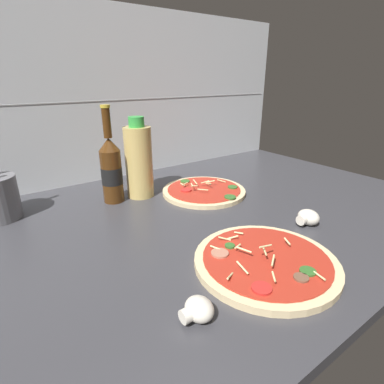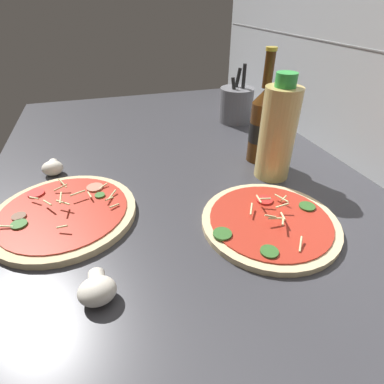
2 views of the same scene
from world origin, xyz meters
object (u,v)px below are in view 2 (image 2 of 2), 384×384
object	(u,v)px
oil_bottle	(277,133)
utensil_crock	(236,104)
pizza_far	(270,222)
pizza_near	(64,213)
mushroom_left	(53,168)
beer_bottle	(262,124)
mushroom_right	(97,289)

from	to	relation	value
oil_bottle	utensil_crock	bearing A→B (deg)	169.64
oil_bottle	utensil_crock	size ratio (longest dim) A/B	1.26
pizza_far	oil_bottle	distance (cm)	22.70
pizza_near	utensil_crock	distance (cm)	69.38
oil_bottle	mushroom_left	world-z (taller)	oil_bottle
pizza_near	beer_bottle	bearing A→B (deg)	103.35
pizza_far	utensil_crock	xyz separation A→B (cm)	(-55.56, 17.04, 5.19)
pizza_far	beer_bottle	size ratio (longest dim) A/B	0.94
mushroom_right	utensil_crock	xyz separation A→B (cm)	(-63.45, 49.75, 4.00)
pizza_far	utensil_crock	bearing A→B (deg)	162.95
beer_bottle	mushroom_left	bearing A→B (deg)	-98.33
oil_bottle	mushroom_right	distance (cm)	50.58
pizza_near	mushroom_right	bearing A→B (deg)	14.69
pizza_far	beer_bottle	bearing A→B (deg)	157.62
utensil_crock	mushroom_left	bearing A→B (deg)	-69.76
pizza_far	mushroom_right	xyz separation A→B (cm)	(7.88, -32.71, 1.19)
beer_bottle	oil_bottle	bearing A→B (deg)	-4.34
pizza_far	mushroom_left	size ratio (longest dim) A/B	4.96
pizza_near	pizza_far	distance (cm)	41.13
pizza_far	oil_bottle	size ratio (longest dim) A/B	1.09
oil_bottle	mushroom_right	size ratio (longest dim) A/B	4.16
beer_bottle	mushroom_left	world-z (taller)	beer_bottle
oil_bottle	pizza_far	bearing A→B (deg)	-30.00
beer_bottle	oil_bottle	distance (cm)	8.72
beer_bottle	pizza_far	bearing A→B (deg)	-22.38
mushroom_right	utensil_crock	size ratio (longest dim) A/B	0.30
beer_bottle	mushroom_right	world-z (taller)	beer_bottle
beer_bottle	oil_bottle	xyz separation A→B (cm)	(8.61, -0.65, 1.21)
oil_bottle	beer_bottle	bearing A→B (deg)	175.66
mushroom_right	utensil_crock	world-z (taller)	utensil_crock
beer_bottle	mushroom_left	xyz separation A→B (cm)	(-7.72, -52.76, -8.25)
pizza_near	beer_bottle	world-z (taller)	beer_bottle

